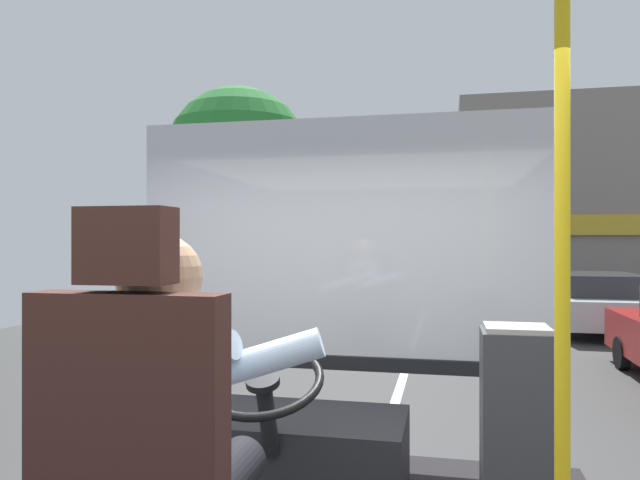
% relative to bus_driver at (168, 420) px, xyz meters
% --- Properties ---
extents(ground, '(18.00, 44.00, 0.06)m').
position_rel_bus_driver_xyz_m(ground, '(0.13, 9.11, -1.49)').
color(ground, '#383838').
extents(bus_driver, '(0.78, 0.57, 0.80)m').
position_rel_bus_driver_xyz_m(bus_driver, '(0.00, 0.00, 0.00)').
color(bus_driver, black).
rests_on(bus_driver, driver_seat).
extents(steering_console, '(1.10, 0.93, 0.76)m').
position_rel_bus_driver_xyz_m(steering_console, '(-0.00, 1.22, -0.52)').
color(steering_console, black).
rests_on(steering_console, bus_floor).
extents(handrail_pole, '(0.04, 0.04, 2.29)m').
position_rel_bus_driver_xyz_m(handrail_pole, '(1.06, 0.35, 0.40)').
color(handrail_pole, gold).
rests_on(handrail_pole, bus_floor).
extents(fare_box, '(0.26, 0.24, 0.90)m').
position_rel_bus_driver_xyz_m(fare_box, '(0.99, 0.90, -0.30)').
color(fare_box, '#333338').
rests_on(fare_box, bus_floor).
extents(windshield_panel, '(2.50, 0.08, 1.48)m').
position_rel_bus_driver_xyz_m(windshield_panel, '(0.13, 1.93, 0.30)').
color(windshield_panel, silver).
extents(street_tree, '(3.52, 3.52, 5.72)m').
position_rel_bus_driver_xyz_m(street_tree, '(-4.27, 12.18, 2.47)').
color(street_tree, '#4C3828').
rests_on(street_tree, ground).
extents(shop_building, '(11.16, 4.41, 6.41)m').
position_rel_bus_driver_xyz_m(shop_building, '(6.71, 19.06, 1.74)').
color(shop_building, gray).
rests_on(shop_building, ground).
extents(parked_car_silver, '(1.93, 3.98, 1.25)m').
position_rel_bus_driver_xyz_m(parked_car_silver, '(3.88, 12.08, -0.82)').
color(parked_car_silver, silver).
rests_on(parked_car_silver, ground).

